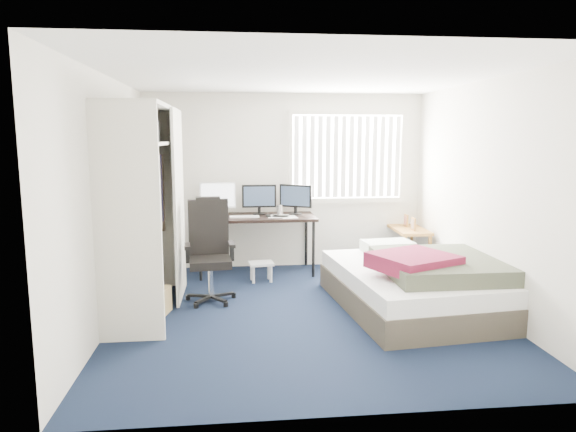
% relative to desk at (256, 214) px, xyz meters
% --- Properties ---
extents(ground, '(4.20, 4.20, 0.00)m').
position_rel_desk_xyz_m(ground, '(0.44, -1.75, -0.83)').
color(ground, black).
rests_on(ground, ground).
extents(room_shell, '(4.20, 4.20, 4.20)m').
position_rel_desk_xyz_m(room_shell, '(0.44, -1.75, 0.68)').
color(room_shell, silver).
rests_on(room_shell, ground).
extents(window_assembly, '(1.72, 0.09, 1.32)m').
position_rel_desk_xyz_m(window_assembly, '(1.34, 0.29, 0.77)').
color(window_assembly, white).
rests_on(window_assembly, ground).
extents(closet, '(0.64, 1.84, 2.22)m').
position_rel_desk_xyz_m(closet, '(-1.23, -1.49, 0.53)').
color(closet, beige).
rests_on(closet, ground).
extents(desk, '(1.64, 0.78, 1.27)m').
position_rel_desk_xyz_m(desk, '(0.00, 0.00, 0.00)').
color(desk, black).
rests_on(desk, ground).
extents(office_chair, '(0.61, 0.61, 1.19)m').
position_rel_desk_xyz_m(office_chair, '(-0.59, -1.17, -0.37)').
color(office_chair, black).
rests_on(office_chair, ground).
extents(footstool, '(0.34, 0.28, 0.26)m').
position_rel_desk_xyz_m(footstool, '(0.04, -0.48, -0.63)').
color(footstool, white).
rests_on(footstool, ground).
extents(nightstand, '(0.45, 0.87, 0.77)m').
position_rel_desk_xyz_m(nightstand, '(2.19, -0.03, -0.30)').
color(nightstand, brown).
rests_on(nightstand, ground).
extents(bed, '(1.81, 2.28, 0.69)m').
position_rel_desk_xyz_m(bed, '(1.70, -1.73, -0.53)').
color(bed, '#413A2F').
rests_on(bed, ground).
extents(pine_box, '(0.43, 0.36, 0.28)m').
position_rel_desk_xyz_m(pine_box, '(-1.21, -1.60, -0.68)').
color(pine_box, '#A08850').
rests_on(pine_box, ground).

